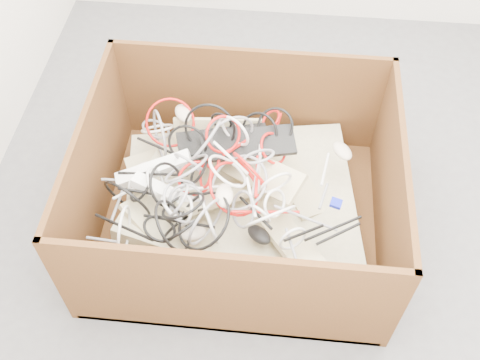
# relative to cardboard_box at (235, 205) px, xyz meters

# --- Properties ---
(ground) EXTENTS (3.00, 3.00, 0.00)m
(ground) POSITION_rel_cardboard_box_xyz_m (0.28, 0.13, -0.14)
(ground) COLOR #505052
(ground) RESTS_ON ground
(cardboard_box) EXTENTS (1.29, 1.07, 0.61)m
(cardboard_box) POSITION_rel_cardboard_box_xyz_m (0.00, 0.00, 0.00)
(cardboard_box) COLOR #3B260E
(cardboard_box) RESTS_ON ground
(keyboard_pile) EXTENTS (0.97, 0.79, 0.31)m
(keyboard_pile) POSITION_rel_cardboard_box_xyz_m (-0.01, 0.02, 0.13)
(keyboard_pile) COLOR beige
(keyboard_pile) RESTS_ON cardboard_box
(mice_scatter) EXTENTS (0.96, 0.68, 0.23)m
(mice_scatter) POSITION_rel_cardboard_box_xyz_m (-0.04, -0.03, 0.21)
(mice_scatter) COLOR beige
(mice_scatter) RESTS_ON keyboard_pile
(power_strip_left) EXTENTS (0.33, 0.16, 0.13)m
(power_strip_left) POSITION_rel_cardboard_box_xyz_m (-0.34, -0.00, 0.21)
(power_strip_left) COLOR white
(power_strip_left) RESTS_ON keyboard_pile
(power_strip_right) EXTENTS (0.30, 0.14, 0.10)m
(power_strip_right) POSITION_rel_cardboard_box_xyz_m (-0.27, -0.12, 0.21)
(power_strip_right) COLOR white
(power_strip_right) RESTS_ON keyboard_pile
(vga_plug) EXTENTS (0.06, 0.05, 0.03)m
(vga_plug) POSITION_rel_cardboard_box_xyz_m (0.42, -0.11, 0.22)
(vga_plug) COLOR #0B15AB
(vga_plug) RESTS_ON keyboard_pile
(cable_tangle) EXTENTS (1.09, 0.83, 0.43)m
(cable_tangle) POSITION_rel_cardboard_box_xyz_m (-0.12, -0.06, 0.26)
(cable_tangle) COLOR black
(cable_tangle) RESTS_ON keyboard_pile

